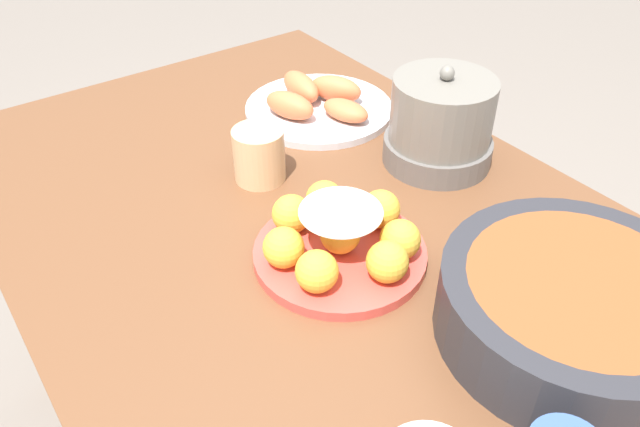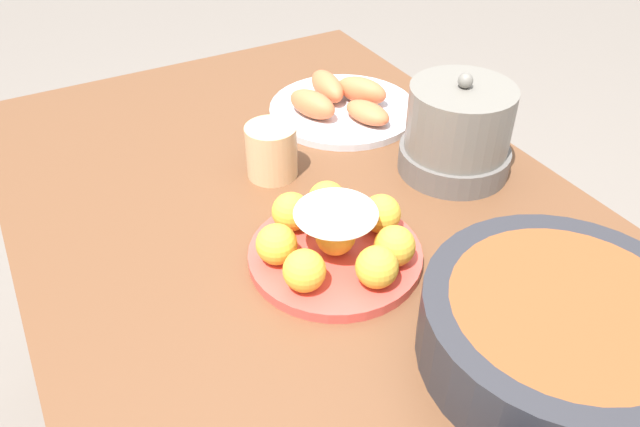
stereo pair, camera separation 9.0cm
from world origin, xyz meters
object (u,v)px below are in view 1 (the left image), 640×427
(cup_far, at_px, (258,155))
(dining_table, at_px, (303,263))
(cake_plate, at_px, (340,239))
(warming_pot, at_px, (440,123))
(serving_bowl, at_px, (574,306))
(seafood_platter, at_px, (317,103))

(cup_far, bearing_deg, dining_table, 1.06)
(dining_table, distance_m, cake_plate, 0.18)
(cake_plate, relative_size, warming_pot, 1.32)
(serving_bowl, xyz_separation_m, seafood_platter, (-0.64, 0.08, -0.03))
(serving_bowl, xyz_separation_m, cup_far, (-0.52, -0.13, -0.00))
(dining_table, relative_size, serving_bowl, 3.83)
(seafood_platter, xyz_separation_m, warming_pot, (0.26, 0.07, 0.05))
(cake_plate, bearing_deg, serving_bowl, 27.02)
(cake_plate, xyz_separation_m, warming_pot, (-0.10, 0.29, 0.04))
(dining_table, bearing_deg, seafood_platter, 139.97)
(serving_bowl, relative_size, seafood_platter, 1.13)
(cake_plate, relative_size, serving_bowl, 0.75)
(serving_bowl, xyz_separation_m, warming_pot, (-0.38, 0.15, 0.03))
(seafood_platter, distance_m, cup_far, 0.25)
(cake_plate, bearing_deg, warming_pot, 109.65)
(cake_plate, height_order, seafood_platter, cake_plate)
(cake_plate, bearing_deg, cup_far, 176.96)
(cup_far, relative_size, warming_pot, 0.48)
(warming_pot, bearing_deg, cake_plate, -70.35)
(cake_plate, xyz_separation_m, cup_far, (-0.24, 0.01, 0.01))
(cake_plate, height_order, warming_pot, warming_pot)
(warming_pot, bearing_deg, dining_table, -92.58)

